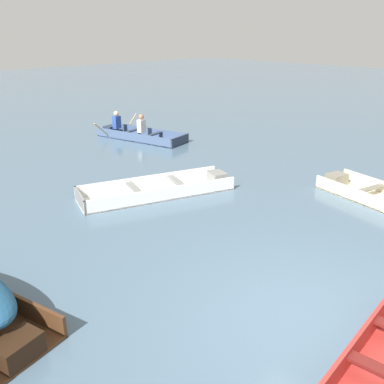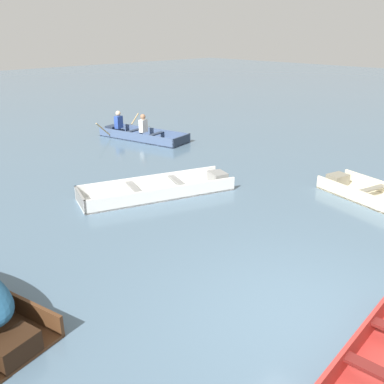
{
  "view_description": "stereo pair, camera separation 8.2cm",
  "coord_description": "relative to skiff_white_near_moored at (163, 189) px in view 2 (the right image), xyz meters",
  "views": [
    {
      "loc": [
        -4.41,
        -2.22,
        3.61
      ],
      "look_at": [
        1.6,
        3.88,
        0.35
      ],
      "focal_mm": 40.0,
      "sensor_mm": 36.0,
      "label": 1
    },
    {
      "loc": [
        -4.35,
        -2.28,
        3.61
      ],
      "look_at": [
        1.6,
        3.88,
        0.35
      ],
      "focal_mm": 40.0,
      "sensor_mm": 36.0,
      "label": 2
    }
  ],
  "objects": [
    {
      "name": "rowboat_slate_blue_with_crew",
      "position": [
        2.93,
        4.74,
        0.07
      ],
      "size": [
        2.2,
        3.42,
        0.88
      ],
      "color": "#475B7F",
      "rests_on": "ground"
    },
    {
      "name": "skiff_cream_mid_moored",
      "position": [
        3.11,
        -3.88,
        -0.0
      ],
      "size": [
        1.73,
        3.39,
        0.31
      ],
      "color": "beige",
      "rests_on": "ground"
    },
    {
      "name": "ground_plane",
      "position": [
        -1.67,
        -4.95,
        -0.1
      ],
      "size": [
        80.0,
        80.0,
        0.0
      ],
      "primitive_type": "plane",
      "color": "slate"
    },
    {
      "name": "skiff_white_near_moored",
      "position": [
        0.0,
        0.0,
        0.0
      ],
      "size": [
        3.71,
        2.13,
        0.32
      ],
      "color": "white",
      "rests_on": "ground"
    }
  ]
}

